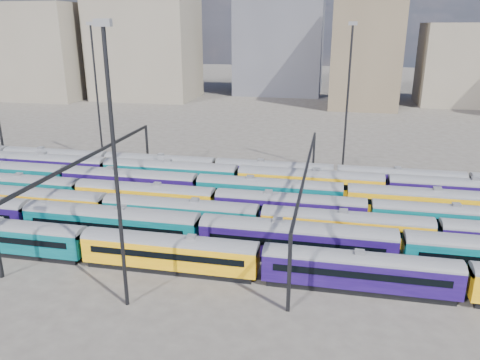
% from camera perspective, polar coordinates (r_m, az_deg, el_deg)
% --- Properties ---
extents(ground, '(500.00, 500.00, 0.00)m').
position_cam_1_polar(ground, '(63.96, -1.20, -4.72)').
color(ground, '#423D38').
rests_on(ground, ground).
extents(rake_0, '(117.22, 2.86, 4.81)m').
position_cam_1_polar(rake_0, '(48.44, 2.55, -9.44)').
color(rake_0, black).
rests_on(rake_0, ground).
extents(rake_1, '(109.81, 3.21, 5.42)m').
position_cam_1_polar(rake_1, '(52.42, 6.88, -6.89)').
color(rake_1, black).
rests_on(rake_1, ground).
extents(rake_2, '(122.26, 2.98, 5.02)m').
position_cam_1_polar(rake_2, '(57.55, 2.47, -4.61)').
color(rake_2, black).
rests_on(rake_2, ground).
extents(rake_3, '(120.69, 2.94, 4.95)m').
position_cam_1_polar(rake_3, '(63.45, -3.05, -2.41)').
color(rake_3, black).
rests_on(rake_3, ground).
extents(rake_4, '(126.98, 3.10, 5.22)m').
position_cam_1_polar(rake_4, '(68.96, -5.22, -0.60)').
color(rake_4, black).
rests_on(rake_4, ground).
extents(rake_5, '(131.84, 3.21, 5.42)m').
position_cam_1_polar(rake_5, '(72.32, -0.24, 0.48)').
color(rake_5, black).
rests_on(rake_5, ground).
extents(rake_6, '(117.46, 2.87, 4.82)m').
position_cam_1_polar(rake_6, '(78.14, -3.03, 1.59)').
color(rake_6, black).
rests_on(rake_6, ground).
extents(gantry_1, '(0.35, 40.35, 8.03)m').
position_cam_1_polar(gantry_1, '(68.71, -17.74, 2.04)').
color(gantry_1, black).
rests_on(gantry_1, ground).
extents(gantry_2, '(0.35, 40.35, 8.03)m').
position_cam_1_polar(gantry_2, '(60.27, 8.07, 0.51)').
color(gantry_2, black).
rests_on(gantry_2, ground).
extents(mast_1, '(1.40, 0.50, 25.60)m').
position_cam_1_polar(mast_1, '(90.98, -17.10, 10.59)').
color(mast_1, black).
rests_on(mast_1, ground).
extents(mast_2, '(1.40, 0.50, 25.60)m').
position_cam_1_polar(mast_2, '(41.25, -14.99, 2.05)').
color(mast_2, black).
rests_on(mast_2, ground).
extents(mast_3, '(1.40, 0.50, 25.60)m').
position_cam_1_polar(mast_3, '(82.10, 13.01, 10.16)').
color(mast_3, black).
rests_on(mast_3, ground).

